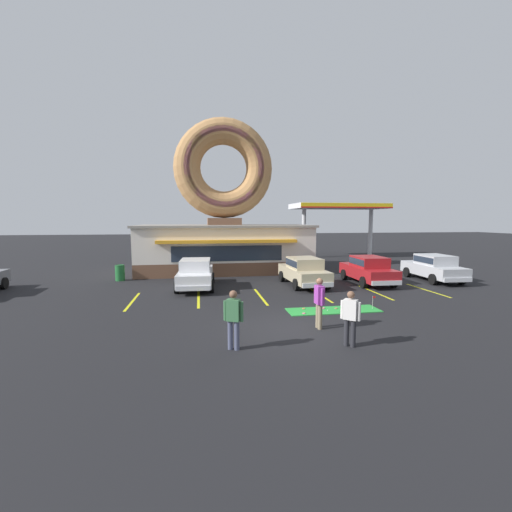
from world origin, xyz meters
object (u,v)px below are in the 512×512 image
Objects in this scene: putting_flag_pin at (373,299)px; car_white at (196,272)px; car_red at (368,269)px; pedestrian_hooded_kid at (233,317)px; pedestrian_blue_sweater_man at (350,316)px; pedestrian_leather_jacket_man at (319,300)px; trash_bin at (120,273)px; car_silver at (434,267)px; car_champagne at (304,270)px; golf_ball at (328,310)px.

putting_flag_pin is 0.12× the size of car_white.
pedestrian_hooded_kid is (-8.84, -9.02, 0.10)m from car_red.
car_red is 2.76× the size of pedestrian_blue_sweater_man.
putting_flag_pin is at bearing 29.14° from pedestrian_hooded_kid.
pedestrian_leather_jacket_man is 14.08m from trash_bin.
car_champagne is at bearing -178.85° from car_silver.
car_silver is 2.78× the size of pedestrian_blue_sweater_man.
pedestrian_hooded_kid is at bearing -82.87° from car_white.
car_red is (10.00, -0.24, 0.00)m from car_white.
pedestrian_hooded_kid reaches higher than car_red.
golf_ball is at bearing -129.86° from car_red.
car_champagne is at bearing 179.58° from car_red.
putting_flag_pin is at bearing -0.19° from golf_ball.
pedestrian_blue_sweater_man is at bearing -126.42° from putting_flag_pin.
car_white and car_silver have the same top height.
trash_bin is at bearing 167.12° from car_red.
golf_ball is at bearing 39.53° from pedestrian_hooded_kid.
pedestrian_hooded_kid is at bearing -64.89° from trash_bin.
golf_ball is 3.95m from pedestrian_blue_sweater_man.
pedestrian_blue_sweater_man is (4.58, -9.57, 0.05)m from car_white.
trash_bin is at bearing 138.31° from golf_ball.
car_silver is 2.63× the size of pedestrian_leather_jacket_man.
putting_flag_pin is at bearing -38.25° from car_white.
car_red is 9.49m from pedestrian_leather_jacket_man.
car_white is 2.64× the size of pedestrian_leather_jacket_man.
car_red reaches higher than trash_bin.
pedestrian_blue_sweater_man reaches higher than trash_bin.
pedestrian_leather_jacket_man reaches higher than golf_ball.
golf_ball is 0.01× the size of car_champagne.
putting_flag_pin is 0.32× the size of pedestrian_hooded_kid.
trash_bin is (-12.00, 8.91, 0.06)m from putting_flag_pin.
car_white and car_red have the same top height.
car_red is 2.61× the size of pedestrian_leather_jacket_man.
car_red is at bearing 64.65° from putting_flag_pin.
pedestrian_blue_sweater_man reaches higher than car_silver.
car_champagne and car_silver have the same top height.
pedestrian_hooded_kid reaches higher than putting_flag_pin.
car_white is at bearing 178.62° from car_red.
car_silver is at bearing 1.15° from car_champagne.
car_red is (2.64, 5.56, 0.43)m from putting_flag_pin.
putting_flag_pin reaches higher than golf_ball.
car_champagne is at bearing 82.67° from golf_ball.
pedestrian_blue_sweater_man reaches higher than car_champagne.
pedestrian_hooded_kid reaches higher than golf_ball.
car_white reaches higher than golf_ball.
car_silver is (7.06, 5.76, 0.43)m from putting_flag_pin.
car_white is at bearing 178.01° from car_champagne.
pedestrian_hooded_kid reaches higher than pedestrian_blue_sweater_man.
pedestrian_blue_sweater_man is at bearing -101.61° from golf_ball.
golf_ball is at bearing -147.60° from car_silver.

